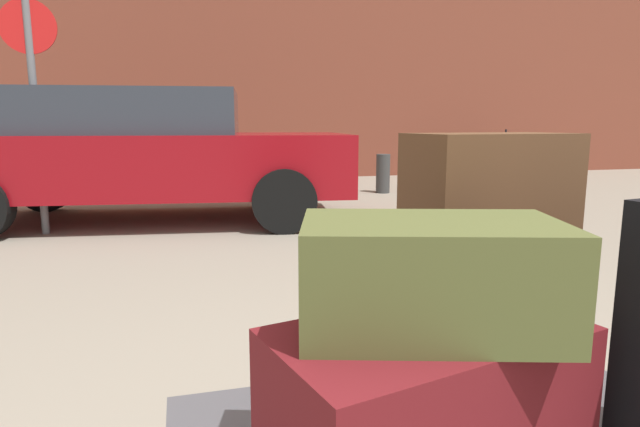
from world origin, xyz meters
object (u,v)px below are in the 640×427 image
at_px(parked_car, 144,152).
at_px(no_parking_sign, 34,91).
at_px(duffel_bag_olive_topmost_pile, 431,276).
at_px(bollard_kerb_near, 383,174).
at_px(suitcase_brown_center, 485,268).
at_px(bollard_kerb_far, 519,170).
at_px(bicycle_leaning, 483,159).
at_px(duffel_bag_maroon_stacked_top, 425,418).
at_px(bollard_kerb_mid, 461,172).

relative_size(parked_car, no_parking_sign, 2.04).
relative_size(duffel_bag_olive_topmost_pile, bollard_kerb_near, 0.76).
bearing_deg(suitcase_brown_center, bollard_kerb_far, 48.11).
distance_m(bicycle_leaning, bollard_kerb_far, 1.76).
height_order(suitcase_brown_center, bollard_kerb_far, suitcase_brown_center).
bearing_deg(duffel_bag_maroon_stacked_top, no_parking_sign, 96.27).
relative_size(parked_car, bollard_kerb_near, 7.44).
bearing_deg(bollard_kerb_mid, parked_car, -161.82).
relative_size(suitcase_brown_center, no_parking_sign, 0.32).
bearing_deg(parked_car, bicycle_leaning, 27.74).
distance_m(suitcase_brown_center, no_parking_sign, 4.92).
xyz_separation_m(bicycle_leaning, bollard_kerb_far, (-0.38, -1.72, -0.07)).
bearing_deg(bollard_kerb_near, duffel_bag_olive_topmost_pile, -111.17).
distance_m(bicycle_leaning, bollard_kerb_mid, 2.26).
bearing_deg(duffel_bag_olive_topmost_pile, duffel_bag_maroon_stacked_top, 0.00).
bearing_deg(duffel_bag_maroon_stacked_top, duffel_bag_olive_topmost_pile, 0.00).
relative_size(duffel_bag_maroon_stacked_top, no_parking_sign, 0.26).
bearing_deg(duffel_bag_olive_topmost_pile, bollard_kerb_near, 85.26).
bearing_deg(bicycle_leaning, suitcase_brown_center, -122.06).
height_order(parked_car, no_parking_sign, no_parking_sign).
height_order(duffel_bag_maroon_stacked_top, parked_car, parked_car).
bearing_deg(bicycle_leaning, bollard_kerb_far, -102.37).
xyz_separation_m(bollard_kerb_far, no_parking_sign, (-6.82, -2.06, 1.07)).
height_order(bicycle_leaning, bollard_kerb_far, bicycle_leaning).
distance_m(duffel_bag_maroon_stacked_top, bollard_kerb_mid, 7.92).
bearing_deg(duffel_bag_maroon_stacked_top, bollard_kerb_near, 55.19).
distance_m(duffel_bag_olive_topmost_pile, bicycle_leaning, 10.16).
height_order(bollard_kerb_far, no_parking_sign, no_parking_sign).
bearing_deg(bollard_kerb_near, no_parking_sign, -154.73).
height_order(bollard_kerb_near, bollard_kerb_mid, same).
height_order(duffel_bag_olive_topmost_pile, bollard_kerb_mid, duffel_bag_olive_topmost_pile).
distance_m(parked_car, bollard_kerb_mid, 5.08).
bearing_deg(no_parking_sign, parked_car, 27.61).
xyz_separation_m(suitcase_brown_center, duffel_bag_olive_topmost_pile, (-0.34, -0.35, 0.11)).
distance_m(duffel_bag_olive_topmost_pile, bollard_kerb_far, 8.54).
distance_m(parked_car, bicycle_leaning, 7.10).
bearing_deg(no_parking_sign, suitcase_brown_center, -64.93).
height_order(bicycle_leaning, no_parking_sign, no_parking_sign).
bearing_deg(duffel_bag_olive_topmost_pile, bicycle_leaning, 73.79).
distance_m(duffel_bag_maroon_stacked_top, bicycle_leaning, 10.16).
height_order(duffel_bag_maroon_stacked_top, bollard_kerb_far, duffel_bag_maroon_stacked_top).
height_order(suitcase_brown_center, duffel_bag_olive_topmost_pile, suitcase_brown_center).
bearing_deg(bollard_kerb_far, bicycle_leaning, 77.63).
distance_m(bollard_kerb_far, no_parking_sign, 7.21).
xyz_separation_m(parked_car, bicycle_leaning, (6.28, 3.30, -0.39)).
xyz_separation_m(bollard_kerb_mid, no_parking_sign, (-5.74, -2.06, 1.07)).
relative_size(duffel_bag_maroon_stacked_top, duffel_bag_olive_topmost_pile, 1.26).
distance_m(duffel_bag_maroon_stacked_top, bollard_kerb_near, 7.33).
height_order(suitcase_brown_center, bicycle_leaning, suitcase_brown_center).
height_order(duffel_bag_olive_topmost_pile, no_parking_sign, no_parking_sign).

